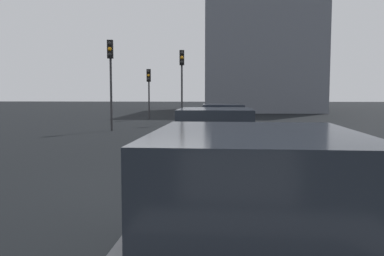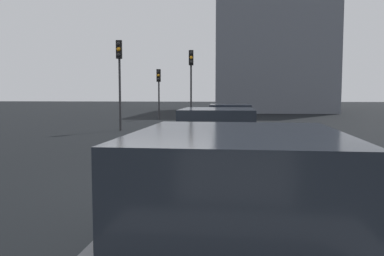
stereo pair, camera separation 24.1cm
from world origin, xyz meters
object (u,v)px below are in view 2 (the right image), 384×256
object	(u,v)px
car_navy_left_lead	(230,123)
car_grey_left_third	(238,227)
car_black_left_second	(218,144)
traffic_light_near_right	(191,71)
traffic_light_near_left	(119,66)
traffic_light_far_left	(159,83)

from	to	relation	value
car_navy_left_lead	car_grey_left_third	world-z (taller)	car_grey_left_third
car_black_left_second	traffic_light_near_right	world-z (taller)	traffic_light_near_right
car_black_left_second	traffic_light_near_left	distance (m)	12.34
car_navy_left_lead	traffic_light_near_right	size ratio (longest dim) A/B	0.92
car_navy_left_lead	traffic_light_far_left	size ratio (longest dim) A/B	1.14
car_grey_left_third	traffic_light_near_left	distance (m)	17.81
traffic_light_far_left	car_grey_left_third	bearing A→B (deg)	11.66
car_black_left_second	car_grey_left_third	xyz separation A→B (m)	(-5.85, -0.32, 0.02)
car_black_left_second	traffic_light_far_left	size ratio (longest dim) A/B	1.17
car_grey_left_third	traffic_light_near_right	xyz separation A→B (m)	(21.48, 2.38, 2.43)
car_grey_left_third	traffic_light_far_left	bearing A→B (deg)	13.24
car_black_left_second	traffic_light_near_right	bearing A→B (deg)	8.91
car_navy_left_lead	car_black_left_second	distance (m)	7.16
car_black_left_second	traffic_light_near_left	size ratio (longest dim) A/B	0.94
traffic_light_near_right	car_navy_left_lead	bearing A→B (deg)	8.46
car_navy_left_lead	traffic_light_near_right	xyz separation A→B (m)	(8.48, 2.35, 2.49)
car_grey_left_third	traffic_light_far_left	size ratio (longest dim) A/B	1.31
car_grey_left_third	traffic_light_near_left	xyz separation A→B (m)	(16.75, 5.54, 2.45)
traffic_light_near_right	car_black_left_second	bearing A→B (deg)	0.48
car_black_left_second	traffic_light_near_right	distance (m)	15.96
car_navy_left_lead	traffic_light_near_right	bearing A→B (deg)	14.91
car_black_left_second	traffic_light_near_left	world-z (taller)	traffic_light_near_left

